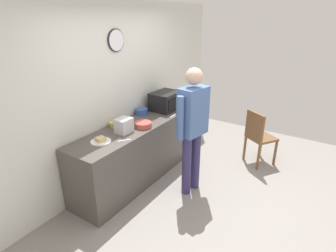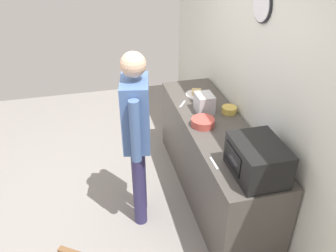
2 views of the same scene
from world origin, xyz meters
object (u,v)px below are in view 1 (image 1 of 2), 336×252
at_px(fork_utensil, 173,116).
at_px(wooden_chair, 258,135).
at_px(sandwich_plate, 101,141).
at_px(salad_bowl, 142,112).
at_px(toaster, 124,126).
at_px(spoon_utensil, 124,141).
at_px(microwave, 166,101).
at_px(mixing_bowl, 115,124).
at_px(person_standing, 193,123).
at_px(cereal_bowl, 143,125).

height_order(fork_utensil, wooden_chair, wooden_chair).
height_order(sandwich_plate, wooden_chair, sandwich_plate).
height_order(salad_bowl, toaster, toaster).
bearing_deg(wooden_chair, spoon_utensil, 148.60).
bearing_deg(wooden_chair, microwave, 113.30).
height_order(mixing_bowl, fork_utensil, mixing_bowl).
distance_m(spoon_utensil, wooden_chair, 2.33).
relative_size(microwave, sandwich_plate, 1.91).
xyz_separation_m(toaster, wooden_chair, (1.76, -1.38, -0.47)).
height_order(microwave, person_standing, person_standing).
xyz_separation_m(microwave, wooden_chair, (0.62, -1.45, -0.52)).
distance_m(salad_bowl, person_standing, 1.09).
bearing_deg(wooden_chair, toaster, 141.79).
height_order(cereal_bowl, wooden_chair, cereal_bowl).
distance_m(microwave, person_standing, 1.10).
relative_size(cereal_bowl, fork_utensil, 1.41).
bearing_deg(person_standing, salad_bowl, 77.14).
bearing_deg(toaster, wooden_chair, -38.21).
height_order(fork_utensil, spoon_utensil, same).
distance_m(fork_utensil, spoon_utensil, 1.12).
relative_size(fork_utensil, spoon_utensil, 1.00).
xyz_separation_m(cereal_bowl, wooden_chair, (1.47, -1.27, -0.41)).
relative_size(cereal_bowl, person_standing, 0.13).
distance_m(cereal_bowl, wooden_chair, 1.99).
relative_size(salad_bowl, cereal_bowl, 0.81).
bearing_deg(salad_bowl, microwave, -23.06).
bearing_deg(cereal_bowl, wooden_chair, -40.94).
xyz_separation_m(mixing_bowl, fork_utensil, (0.82, -0.47, -0.03)).
xyz_separation_m(salad_bowl, fork_utensil, (0.21, -0.47, -0.04)).
bearing_deg(microwave, cereal_bowl, -168.34).
bearing_deg(person_standing, fork_utensil, 52.47).
relative_size(microwave, mixing_bowl, 3.06).
xyz_separation_m(spoon_utensil, wooden_chair, (1.96, -1.20, -0.38)).
distance_m(microwave, mixing_bowl, 1.06).
distance_m(microwave, salad_bowl, 0.48).
xyz_separation_m(cereal_bowl, person_standing, (0.17, -0.70, 0.12)).
xyz_separation_m(microwave, mixing_bowl, (-1.04, 0.19, -0.12)).
height_order(mixing_bowl, person_standing, person_standing).
relative_size(sandwich_plate, spoon_utensil, 1.54).
distance_m(sandwich_plate, wooden_chair, 2.61).
xyz_separation_m(salad_bowl, person_standing, (-0.24, -1.06, 0.11)).
height_order(cereal_bowl, fork_utensil, cereal_bowl).
distance_m(salad_bowl, wooden_chair, 1.98).
height_order(salad_bowl, person_standing, person_standing).
height_order(fork_utensil, person_standing, person_standing).
bearing_deg(microwave, salad_bowl, 156.94).
height_order(toaster, person_standing, person_standing).
bearing_deg(mixing_bowl, fork_utensil, -29.92).
relative_size(microwave, salad_bowl, 2.56).
relative_size(spoon_utensil, person_standing, 0.09).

